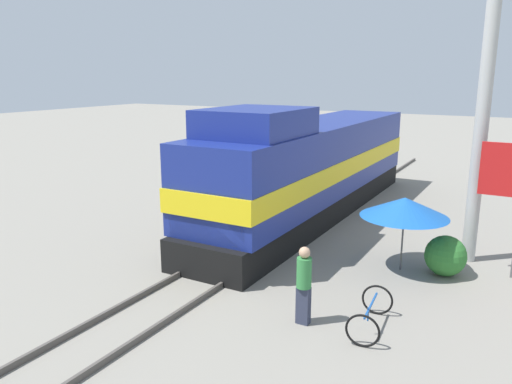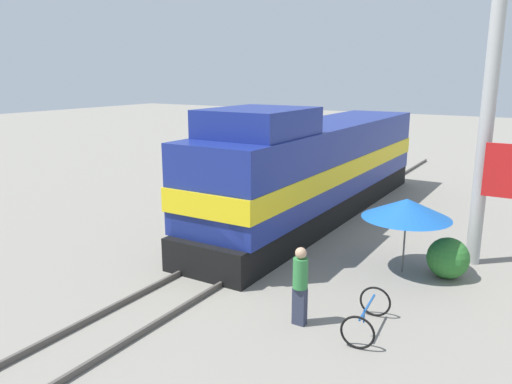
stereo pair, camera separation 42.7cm
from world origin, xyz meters
name	(u,v)px [view 1 (the left image)]	position (x,y,z in m)	size (l,w,h in m)	color
ground_plane	(244,255)	(0.00, 0.00, 0.00)	(120.00, 120.00, 0.00)	gray
rail_near	(225,249)	(-0.72, 0.00, 0.07)	(0.08, 41.30, 0.15)	#4C4742
rail_far	(264,257)	(0.72, 0.00, 0.07)	(0.08, 41.30, 0.15)	#4C4742
locomotive	(310,168)	(0.00, 5.00, 1.97)	(2.98, 15.59, 4.52)	black
utility_pole	(488,62)	(6.16, 3.04, 5.87)	(1.80, 0.40, 11.62)	#B2B2AD
vendor_umbrella	(405,207)	(4.56, 1.24, 1.88)	(2.49, 2.49, 2.16)	#4C4C4C
shrub_cluster	(445,256)	(5.73, 1.44, 0.57)	(1.15, 1.15, 1.15)	#2D722D
person_bystander	(304,282)	(3.41, -3.09, 1.01)	(0.34, 0.34, 1.84)	#2D3347
bicycle	(370,314)	(4.83, -2.63, 0.38)	(0.89, 1.71, 0.74)	black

